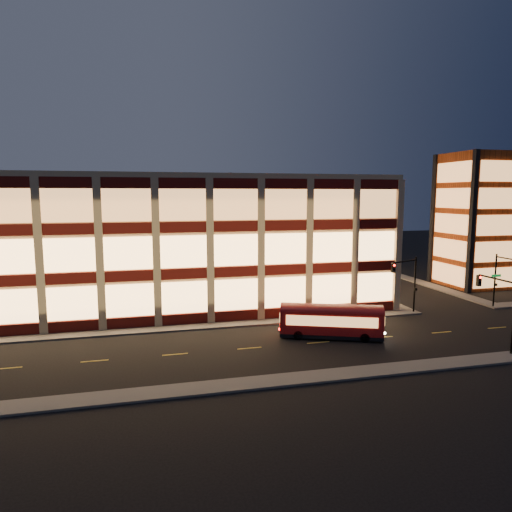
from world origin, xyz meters
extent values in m
plane|color=black|center=(0.00, 0.00, 0.00)|extent=(200.00, 200.00, 0.00)
cube|color=#514F4C|center=(-3.00, 1.00, 0.07)|extent=(54.00, 2.00, 0.15)
cube|color=#514F4C|center=(23.00, 17.00, 0.07)|extent=(2.00, 30.00, 0.15)
cube|color=#514F4C|center=(34.00, 17.00, 0.07)|extent=(2.00, 30.00, 0.15)
cube|color=#514F4C|center=(0.00, -13.00, 0.07)|extent=(100.00, 2.00, 0.15)
cube|color=tan|center=(-3.00, 17.00, 7.00)|extent=(50.00, 30.00, 14.00)
cube|color=tan|center=(-3.00, 17.00, 14.25)|extent=(50.40, 30.40, 0.50)
cube|color=#470C0A|center=(-3.00, 1.88, 0.65)|extent=(50.10, 0.25, 1.00)
cube|color=#FFBA6B|center=(-3.00, 1.90, 2.75)|extent=(49.00, 0.20, 3.00)
cube|color=#470C0A|center=(22.12, 17.00, 0.65)|extent=(0.25, 30.10, 1.00)
cube|color=#FFBA6B|center=(22.10, 17.00, 2.75)|extent=(0.20, 29.00, 3.00)
cube|color=#470C0A|center=(-3.00, 1.88, 5.05)|extent=(50.10, 0.25, 1.00)
cube|color=#FFBA6B|center=(-3.00, 1.90, 7.15)|extent=(49.00, 0.20, 3.00)
cube|color=#470C0A|center=(22.12, 17.00, 5.05)|extent=(0.25, 30.10, 1.00)
cube|color=#FFBA6B|center=(22.10, 17.00, 7.15)|extent=(0.20, 29.00, 3.00)
cube|color=#470C0A|center=(-3.00, 1.88, 9.45)|extent=(50.10, 0.25, 1.00)
cube|color=#FFBA6B|center=(-3.00, 1.90, 11.55)|extent=(49.00, 0.20, 3.00)
cube|color=#470C0A|center=(22.12, 17.00, 9.45)|extent=(0.25, 30.10, 1.00)
cube|color=#FFBA6B|center=(22.10, 17.00, 11.55)|extent=(0.20, 29.00, 3.00)
cube|color=#8C3814|center=(40.00, 12.00, 9.00)|extent=(8.00, 8.00, 18.00)
cube|color=black|center=(36.00, 8.00, 9.00)|extent=(0.60, 0.60, 18.00)
cube|color=black|center=(36.00, 16.00, 9.00)|extent=(0.60, 0.60, 18.00)
cube|color=black|center=(44.00, 16.00, 9.00)|extent=(0.60, 0.60, 18.00)
cube|color=#E79650|center=(40.00, 7.92, 1.80)|extent=(6.60, 0.16, 2.60)
cube|color=#E79650|center=(35.92, 12.00, 1.80)|extent=(0.16, 6.60, 2.60)
cube|color=#E79650|center=(40.00, 7.92, 5.20)|extent=(6.60, 0.16, 2.60)
cube|color=#E79650|center=(35.92, 12.00, 5.20)|extent=(0.16, 6.60, 2.60)
cube|color=#E79650|center=(40.00, 7.92, 8.60)|extent=(6.60, 0.16, 2.60)
cube|color=#E79650|center=(35.92, 12.00, 8.60)|extent=(0.16, 6.60, 2.60)
cube|color=#E79650|center=(40.00, 7.92, 12.00)|extent=(6.60, 0.16, 2.60)
cube|color=#E79650|center=(35.92, 12.00, 12.00)|extent=(0.16, 6.60, 2.60)
cube|color=#E79650|center=(40.00, 7.92, 15.40)|extent=(6.60, 0.16, 2.60)
cube|color=#E79650|center=(35.92, 12.00, 15.40)|extent=(0.16, 6.60, 2.60)
cylinder|color=black|center=(23.50, 0.80, 3.00)|extent=(0.18, 0.18, 6.00)
cylinder|color=black|center=(21.75, 0.05, 5.70)|extent=(3.56, 1.63, 0.14)
cube|color=black|center=(20.00, -0.70, 5.20)|extent=(0.32, 0.32, 0.95)
sphere|color=#FF0C05|center=(20.00, -0.88, 5.50)|extent=(0.20, 0.20, 0.20)
cube|color=black|center=(23.50, 0.60, 2.60)|extent=(0.25, 0.18, 0.28)
cylinder|color=black|center=(33.50, 0.80, 3.00)|extent=(0.18, 0.18, 6.00)
cylinder|color=black|center=(33.50, -1.20, 5.70)|extent=(0.14, 4.00, 0.14)
cube|color=black|center=(33.50, 0.60, 2.60)|extent=(0.25, 0.18, 0.28)
cube|color=#0C7226|center=(33.50, 0.65, 3.60)|extent=(1.20, 0.06, 0.28)
cylinder|color=black|center=(23.50, -10.50, 5.70)|extent=(0.14, 4.00, 0.14)
cube|color=black|center=(23.50, -8.50, 5.20)|extent=(0.32, 0.32, 0.95)
sphere|color=#FF0C05|center=(23.50, -8.68, 5.50)|extent=(0.20, 0.20, 0.20)
cube|color=#970808|center=(11.59, -4.95, 1.50)|extent=(8.99, 5.28, 2.02)
cube|color=black|center=(11.59, -4.95, 0.31)|extent=(8.99, 5.28, 0.31)
cylinder|color=black|center=(8.61, -4.82, 0.40)|extent=(0.83, 0.54, 0.79)
cylinder|color=black|center=(9.32, -3.02, 0.40)|extent=(0.83, 0.54, 0.79)
cylinder|color=black|center=(13.85, -6.89, 0.40)|extent=(0.83, 0.54, 0.79)
cylinder|color=black|center=(14.56, -5.09, 0.40)|extent=(0.83, 0.54, 0.79)
cube|color=#E79650|center=(11.17, -6.01, 1.76)|extent=(7.22, 2.90, 0.88)
cube|color=#E79650|center=(12.00, -3.90, 1.76)|extent=(7.22, 2.90, 0.88)
camera|label=1|loc=(-4.13, -40.96, 12.45)|focal=32.00mm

